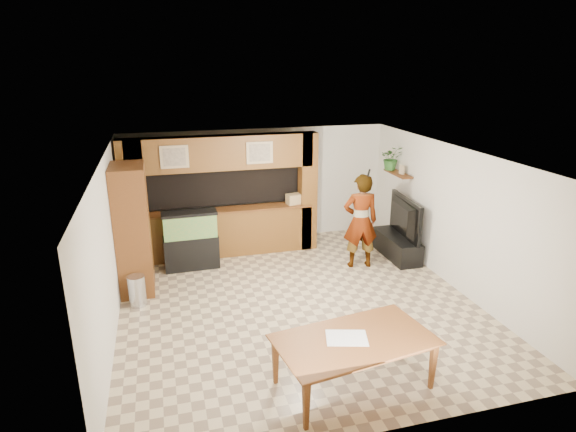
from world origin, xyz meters
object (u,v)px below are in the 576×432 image
object	(u,v)px
pantry_cabinet	(133,229)
aquarium	(191,241)
television	(399,217)
dining_table	(355,364)
person	(360,221)

from	to	relation	value
pantry_cabinet	aquarium	world-z (taller)	pantry_cabinet
aquarium	television	size ratio (longest dim) A/B	0.82
television	dining_table	xyz separation A→B (m)	(-2.57, -3.84, -0.54)
television	person	size ratio (longest dim) A/B	0.75
television	aquarium	bearing A→B (deg)	87.81
pantry_cabinet	person	world-z (taller)	pantry_cabinet
dining_table	pantry_cabinet	bearing A→B (deg)	118.29
pantry_cabinet	person	bearing A→B (deg)	-1.32
pantry_cabinet	person	size ratio (longest dim) A/B	1.20
person	dining_table	bearing A→B (deg)	73.97
pantry_cabinet	television	size ratio (longest dim) A/B	1.60
television	dining_table	bearing A→B (deg)	151.15
aquarium	person	bearing A→B (deg)	-14.50
aquarium	dining_table	distance (m)	4.72
pantry_cabinet	aquarium	bearing A→B (deg)	33.71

